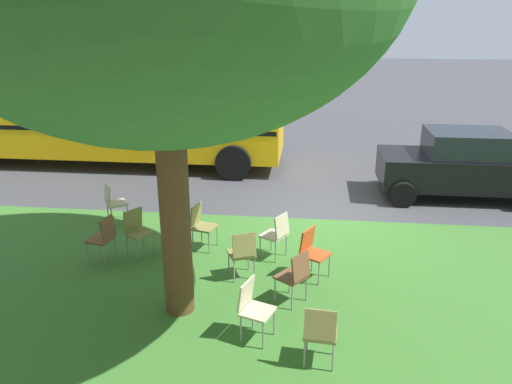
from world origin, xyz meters
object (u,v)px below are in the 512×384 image
(chair_1, at_px, (113,200))
(parked_car, at_px, (460,164))
(chair_5, at_px, (243,251))
(chair_9, at_px, (295,274))
(chair_4, at_px, (312,250))
(school_bus, at_px, (104,104))
(chair_0, at_px, (253,305))
(chair_6, at_px, (201,223))
(chair_8, at_px, (320,331))
(chair_2, at_px, (103,236))
(chair_3, at_px, (277,232))
(chair_7, at_px, (137,229))

(chair_1, relative_size, parked_car, 0.24)
(chair_5, xyz_separation_m, chair_9, (-0.91, 0.68, 0.00))
(chair_4, relative_size, school_bus, 0.08)
(chair_0, relative_size, chair_6, 1.00)
(school_bus, bearing_deg, parked_car, 168.55)
(chair_0, bearing_deg, chair_4, -113.97)
(chair_6, xyz_separation_m, school_bus, (4.02, -5.44, 1.24))
(chair_8, height_order, school_bus, school_bus)
(chair_0, height_order, chair_6, same)
(chair_2, xyz_separation_m, chair_3, (-3.09, -0.49, 0.00))
(chair_3, height_order, chair_5, same)
(chair_7, height_order, school_bus, school_bus)
(chair_7, bearing_deg, chair_5, 161.11)
(chair_1, bearing_deg, chair_4, 155.98)
(chair_9, bearing_deg, chair_2, -16.24)
(chair_2, bearing_deg, chair_1, -74.06)
(chair_8, xyz_separation_m, chair_9, (0.37, -1.44, 0.00))
(chair_0, distance_m, chair_8, 1.04)
(chair_0, xyz_separation_m, chair_2, (2.93, -1.96, 0.00))
(chair_4, height_order, chair_6, same)
(chair_1, distance_m, chair_8, 6.04)
(chair_6, bearing_deg, chair_7, 18.95)
(chair_8, bearing_deg, chair_2, -32.49)
(chair_4, bearing_deg, chair_6, -23.34)
(chair_5, relative_size, chair_7, 1.00)
(chair_3, bearing_deg, chair_9, 104.34)
(chair_4, bearing_deg, chair_2, -2.23)
(chair_1, bearing_deg, parked_car, -162.11)
(chair_8, bearing_deg, chair_1, -43.98)
(chair_5, height_order, parked_car, parked_car)
(chair_8, distance_m, school_bus, 10.74)
(chair_3, height_order, chair_8, same)
(chair_8, height_order, chair_9, same)
(chair_2, bearing_deg, chair_3, -170.94)
(chair_4, height_order, chair_9, same)
(chair_1, distance_m, chair_7, 1.69)
(chair_7, distance_m, parked_car, 7.81)
(parked_car, bearing_deg, chair_7, 29.75)
(chair_2, relative_size, chair_8, 1.00)
(parked_car, bearing_deg, chair_3, 41.98)
(chair_5, bearing_deg, chair_1, -34.10)
(chair_1, distance_m, chair_9, 4.84)
(chair_9, distance_m, school_bus, 9.38)
(chair_6, distance_m, parked_car, 6.63)
(chair_8, relative_size, chair_9, 1.00)
(chair_3, xyz_separation_m, school_bus, (5.48, -5.71, 1.24))
(chair_3, xyz_separation_m, parked_car, (-4.17, -3.76, 0.32))
(chair_7, bearing_deg, parked_car, -150.25)
(chair_8, relative_size, school_bus, 0.08)
(chair_3, distance_m, chair_4, 0.91)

